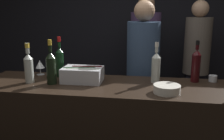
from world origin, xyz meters
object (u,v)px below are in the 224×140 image
(white_wine_bottle, at_px, (156,66))
(person_blond_tee, at_px, (145,57))
(red_wine_bottle_black_foil, at_px, (196,65))
(person_grey_polo, at_px, (196,60))
(wine_glass, at_px, (40,65))
(person_in_hoodie, at_px, (143,73))
(candle_votive, at_px, (213,78))
(rose_wine_bottle, at_px, (29,66))
(bowl_white, at_px, (167,89))
(red_wine_bottle_burgundy, at_px, (60,61))
(ice_bin_with_bottles, at_px, (83,74))
(champagne_bottle, at_px, (51,67))

(white_wine_bottle, xyz_separation_m, person_blond_tee, (-0.13, 1.13, -0.13))
(red_wine_bottle_black_foil, bearing_deg, person_grey_polo, 80.25)
(wine_glass, bearing_deg, person_blond_tee, 46.94)
(person_in_hoodie, bearing_deg, candle_votive, -56.18)
(person_blond_tee, bearing_deg, person_grey_polo, 179.70)
(red_wine_bottle_black_foil, bearing_deg, rose_wine_bottle, -169.67)
(bowl_white, bearing_deg, wine_glass, 162.83)
(rose_wine_bottle, height_order, person_blond_tee, person_blond_tee)
(red_wine_bottle_black_foil, distance_m, person_in_hoodie, 0.63)
(red_wine_bottle_burgundy, distance_m, person_blond_tee, 1.32)
(ice_bin_with_bottles, xyz_separation_m, person_blond_tee, (0.50, 1.21, -0.06))
(bowl_white, xyz_separation_m, person_in_hoodie, (-0.21, 0.73, -0.07))
(champagne_bottle, bearing_deg, candle_votive, 11.97)
(wine_glass, bearing_deg, bowl_white, -17.17)
(wine_glass, relative_size, white_wine_bottle, 0.41)
(candle_votive, height_order, person_grey_polo, person_grey_polo)
(candle_votive, height_order, red_wine_bottle_burgundy, red_wine_bottle_burgundy)
(red_wine_bottle_burgundy, bearing_deg, person_blond_tee, 55.08)
(wine_glass, distance_m, red_wine_bottle_black_foil, 1.44)
(person_blond_tee, relative_size, person_grey_polo, 1.04)
(ice_bin_with_bottles, relative_size, red_wine_bottle_black_foil, 0.95)
(champagne_bottle, bearing_deg, white_wine_bottle, 11.98)
(person_in_hoodie, height_order, person_blond_tee, person_blond_tee)
(red_wine_bottle_burgundy, distance_m, champagne_bottle, 0.24)
(champagne_bottle, relative_size, person_in_hoodie, 0.22)
(rose_wine_bottle, distance_m, person_blond_tee, 1.62)
(red_wine_bottle_burgundy, height_order, person_blond_tee, person_blond_tee)
(wine_glass, relative_size, red_wine_bottle_burgundy, 0.38)
(red_wine_bottle_burgundy, bearing_deg, person_in_hoodie, 28.29)
(white_wine_bottle, relative_size, person_grey_polo, 0.21)
(ice_bin_with_bottles, relative_size, person_blond_tee, 0.19)
(person_in_hoodie, relative_size, person_blond_tee, 0.95)
(bowl_white, distance_m, wine_glass, 1.24)
(red_wine_bottle_burgundy, relative_size, person_grey_polo, 0.22)
(wine_glass, height_order, person_in_hoodie, person_in_hoodie)
(ice_bin_with_bottles, relative_size, champagne_bottle, 0.91)
(red_wine_bottle_burgundy, bearing_deg, white_wine_bottle, -3.32)
(champagne_bottle, bearing_deg, bowl_white, -5.51)
(white_wine_bottle, relative_size, person_blond_tee, 0.20)
(ice_bin_with_bottles, xyz_separation_m, person_grey_polo, (1.16, 1.27, -0.09))
(candle_votive, bearing_deg, white_wine_bottle, -168.05)
(candle_votive, relative_size, red_wine_bottle_burgundy, 0.19)
(red_wine_bottle_burgundy, height_order, champagne_bottle, same)
(champagne_bottle, distance_m, person_blond_tee, 1.51)
(ice_bin_with_bottles, xyz_separation_m, red_wine_bottle_burgundy, (-0.25, 0.13, 0.08))
(ice_bin_with_bottles, height_order, red_wine_bottle_burgundy, red_wine_bottle_burgundy)
(person_blond_tee, bearing_deg, rose_wine_bottle, 48.37)
(candle_votive, relative_size, red_wine_bottle_black_foil, 0.20)
(rose_wine_bottle, height_order, person_grey_polo, person_grey_polo)
(bowl_white, relative_size, red_wine_bottle_burgundy, 0.54)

